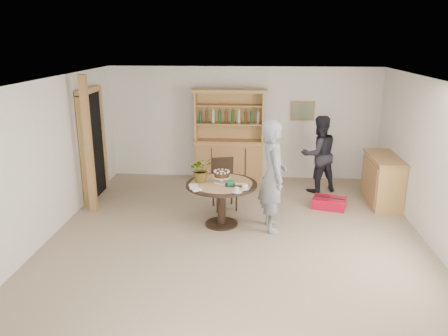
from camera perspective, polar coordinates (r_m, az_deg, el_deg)
ground at (r=6.92m, az=1.52°, el=-9.97°), size 7.00×7.00×0.00m
room_shell at (r=6.34m, az=1.67°, el=4.26°), size 6.04×7.04×2.52m
doorway at (r=9.01m, az=-16.81°, el=3.17°), size 0.13×1.10×2.18m
pine_post at (r=8.16m, az=-17.30°, el=2.81°), size 0.12×0.12×2.50m
hutch at (r=9.74m, az=0.69°, el=2.35°), size 1.62×0.54×2.04m
sideboard at (r=8.94m, az=20.02°, el=-1.46°), size 0.54×1.26×0.94m
dining_table at (r=7.38m, az=-0.32°, el=-3.10°), size 1.20×1.20×0.76m
dining_chair at (r=8.19m, az=-0.04°, el=-1.59°), size 0.53×0.53×0.95m
birthday_cake at (r=7.34m, az=-0.29°, el=-0.92°), size 0.30×0.30×0.20m
flower_vase at (r=7.35m, az=-3.02°, el=-0.21°), size 0.47×0.44×0.42m
gift_tray at (r=7.19m, az=1.30°, el=-2.11°), size 0.30×0.20×0.08m
coffee_cup_a at (r=7.03m, az=2.75°, el=-2.45°), size 0.15×0.15×0.09m
coffee_cup_b at (r=6.88m, az=1.71°, el=-2.93°), size 0.15×0.15×0.08m
napkins at (r=7.07m, az=-3.84°, el=-2.56°), size 0.24×0.33×0.03m
teen_boy at (r=7.17m, az=6.40°, el=-1.03°), size 0.55×0.74×1.87m
adult_person at (r=9.18m, az=12.27°, el=1.79°), size 0.95×0.86×1.60m
red_suitcase at (r=8.51m, az=13.59°, el=-4.45°), size 0.69×0.55×0.21m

